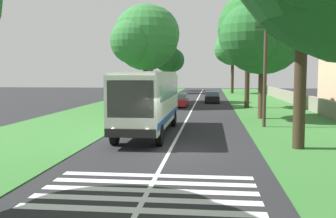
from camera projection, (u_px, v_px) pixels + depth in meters
ground at (170, 151)px, 18.62m from camera, size 160.00×160.00×0.00m
grass_verge_left at (94, 115)px, 34.36m from camera, size 120.00×8.00×0.04m
grass_verge_right at (288, 117)px, 32.57m from camera, size 120.00×8.00×0.04m
centre_line at (188, 116)px, 33.47m from camera, size 110.00×0.16×0.01m
coach_bus at (149, 98)px, 23.69m from camera, size 11.16×2.62×3.73m
zebra_crossing at (148, 190)px, 12.30m from camera, size 4.05×6.80×0.01m
trailing_car_0 at (179, 101)px, 42.94m from camera, size 4.30×1.78×1.43m
trailing_car_1 at (212, 97)px, 48.93m from camera, size 4.30×1.78×1.43m
roadside_tree_left_1 at (172, 61)px, 81.17m from camera, size 5.86×4.86×8.72m
roadside_tree_left_2 at (144, 40)px, 42.39m from camera, size 8.63×7.05×10.94m
roadside_tree_left_3 at (150, 36)px, 48.65m from camera, size 8.09×7.03×11.92m
roadside_tree_left_4 at (167, 59)px, 71.04m from camera, size 6.13×4.93×8.73m
roadside_tree_right_0 at (260, 32)px, 30.89m from camera, size 8.28×7.05×10.54m
roadside_tree_right_1 at (231, 49)px, 70.40m from camera, size 7.70×6.49×11.38m
roadside_tree_right_3 at (300, 0)px, 18.53m from camera, size 5.37×4.55×9.46m
roadside_tree_right_4 at (247, 38)px, 40.91m from camera, size 5.40×4.55×9.64m
utility_pole at (265, 71)px, 26.28m from camera, size 0.24×1.40×7.22m
roadside_wall at (315, 104)px, 37.09m from camera, size 70.00×0.40×1.38m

